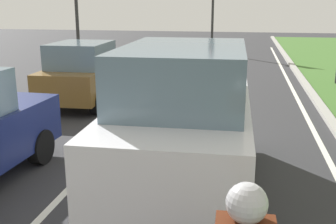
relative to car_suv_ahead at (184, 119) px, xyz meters
name	(u,v)px	position (x,y,z in m)	size (l,w,h in m)	color
ground_plane	(176,102)	(-1.10, 5.77, -1.17)	(60.00, 60.00, 0.00)	#2D2D30
lane_line_center	(153,101)	(-1.80, 5.77, -1.16)	(0.12, 32.00, 0.01)	silver
lane_line_right_edge	(302,107)	(2.50, 5.77, -1.16)	(0.12, 32.00, 0.01)	silver
curb_right	(321,106)	(3.00, 5.77, -1.11)	(0.24, 48.00, 0.12)	#9E9B93
car_suv_ahead	(184,119)	(0.00, 0.00, 0.00)	(2.06, 4.54, 2.28)	silver
car_hatchback_far	(84,73)	(-3.71, 5.18, -0.28)	(1.81, 3.74, 1.78)	brown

